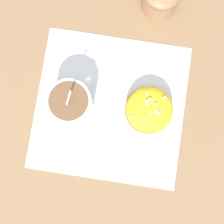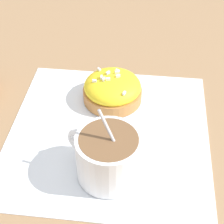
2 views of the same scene
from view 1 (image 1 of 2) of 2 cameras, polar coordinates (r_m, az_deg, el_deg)
ground_plane at (r=0.65m, az=-0.35°, el=0.96°), size 3.00×3.00×0.00m
paper_napkin at (r=0.65m, az=-0.35°, el=0.98°), size 0.34×0.34×0.00m
coffee_cup at (r=0.62m, az=-7.54°, el=1.49°), size 0.09×0.10×0.11m
frosted_pastry at (r=0.63m, az=6.80°, el=0.43°), size 0.10×0.10×0.05m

